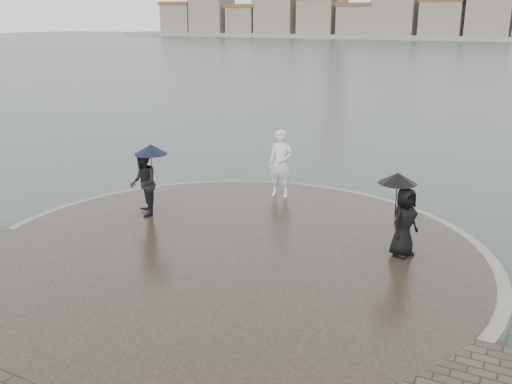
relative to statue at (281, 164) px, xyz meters
The scene contains 6 objects.
ground 8.11m from the statue, 84.29° to the right, with size 400.00×400.00×0.00m, color #2B3835.
kerb_ring 4.69m from the statue, 79.87° to the right, with size 12.50×12.50×0.32m, color gray.
quay_tip 4.68m from the statue, 79.87° to the right, with size 11.90×11.90×0.36m, color #2D261E.
statue is the anchor object (origin of this frame).
visitor_left 4.25m from the statue, 127.40° to the right, with size 1.28×1.14×2.04m.
visitor_right 5.30m from the statue, 32.69° to the right, with size 1.10×1.03×1.95m.
Camera 1 is at (6.45, -7.47, 5.68)m, focal length 40.00 mm.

